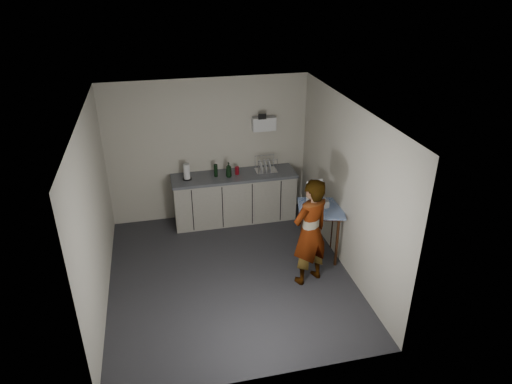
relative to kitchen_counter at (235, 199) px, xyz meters
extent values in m
plane|color=#29292E|center=(-0.40, -1.70, -0.43)|extent=(4.00, 4.00, 0.00)
cube|color=beige|center=(-0.40, 0.29, 0.87)|extent=(3.60, 0.02, 2.60)
cube|color=beige|center=(1.39, -1.70, 0.87)|extent=(0.02, 4.00, 2.60)
cube|color=beige|center=(-2.19, -1.70, 0.87)|extent=(0.02, 4.00, 2.60)
cube|color=white|center=(-0.40, -1.70, 2.17)|extent=(3.60, 4.00, 0.01)
cube|color=black|center=(0.00, 0.00, -0.39)|extent=(2.20, 0.52, 0.08)
cube|color=#B7B0A3|center=(0.00, 0.00, 0.00)|extent=(2.20, 0.58, 0.86)
cube|color=#50535A|center=(0.00, 0.00, 0.46)|extent=(2.24, 0.62, 0.05)
cube|color=black|center=(-0.80, -0.29, 0.00)|extent=(0.02, 0.01, 0.80)
cube|color=black|center=(-0.27, -0.29, 0.00)|extent=(0.02, 0.01, 0.80)
cube|color=black|center=(0.27, -0.29, 0.00)|extent=(0.01, 0.01, 0.80)
cube|color=black|center=(0.80, -0.29, 0.00)|extent=(0.02, 0.01, 0.80)
cube|color=white|center=(0.60, 0.22, 1.32)|extent=(0.42, 0.16, 0.24)
cube|color=white|center=(0.60, 0.27, 1.18)|extent=(0.30, 0.06, 0.04)
cube|color=black|center=(0.55, 0.13, 1.48)|extent=(0.14, 0.02, 0.10)
cylinder|color=#391A0D|center=(0.79, -1.68, -0.02)|extent=(0.04, 0.04, 0.82)
cylinder|color=#391A0D|center=(1.28, -1.80, -0.02)|extent=(0.04, 0.04, 0.82)
cylinder|color=#391A0D|center=(0.92, -1.18, -0.02)|extent=(0.04, 0.04, 0.82)
cylinder|color=#391A0D|center=(1.41, -1.31, -0.02)|extent=(0.04, 0.04, 0.82)
cube|color=#391A0D|center=(1.10, -1.49, 0.42)|extent=(0.74, 0.74, 0.04)
cube|color=#1B4CA6|center=(1.10, -1.49, 0.45)|extent=(0.84, 0.84, 0.03)
imported|color=#B2A593|center=(0.73, -2.06, 0.41)|extent=(0.72, 0.60, 1.67)
imported|color=black|center=(-0.10, -0.07, 0.62)|extent=(0.11, 0.11, 0.27)
cylinder|color=red|center=(0.06, 0.01, 0.55)|extent=(0.07, 0.07, 0.14)
cylinder|color=black|center=(-0.32, 0.00, 0.60)|extent=(0.07, 0.07, 0.23)
cylinder|color=black|center=(-0.84, 0.00, 0.49)|extent=(0.16, 0.16, 0.01)
cylinder|color=white|center=(-0.84, 0.00, 0.63)|extent=(0.11, 0.11, 0.27)
cube|color=silver|center=(0.60, 0.02, 0.49)|extent=(0.39, 0.29, 0.02)
cylinder|color=silver|center=(0.43, -0.10, 0.63)|extent=(0.01, 0.01, 0.25)
cylinder|color=silver|center=(0.77, -0.10, 0.63)|extent=(0.01, 0.01, 0.25)
cylinder|color=silver|center=(0.43, 0.15, 0.63)|extent=(0.01, 0.01, 0.25)
cylinder|color=silver|center=(0.77, 0.15, 0.63)|extent=(0.01, 0.01, 0.25)
cylinder|color=white|center=(0.50, 0.02, 0.61)|extent=(0.05, 0.21, 0.21)
cylinder|color=white|center=(0.58, 0.02, 0.61)|extent=(0.05, 0.21, 0.21)
cylinder|color=white|center=(0.66, 0.02, 0.61)|extent=(0.05, 0.21, 0.21)
cube|color=white|center=(1.07, -1.42, 0.47)|extent=(0.30, 0.30, 0.01)
cube|color=white|center=(1.08, -1.55, 0.53)|extent=(0.27, 0.04, 0.10)
cube|color=white|center=(1.05, -1.29, 0.53)|extent=(0.27, 0.04, 0.10)
cube|color=white|center=(0.94, -1.44, 0.53)|extent=(0.04, 0.27, 0.10)
cube|color=white|center=(1.20, -1.41, 0.53)|extent=(0.04, 0.27, 0.10)
cube|color=white|center=(1.05, -1.28, 0.71)|extent=(0.27, 0.04, 0.27)
cylinder|color=white|center=(1.07, -1.42, 0.53)|extent=(0.18, 0.18, 0.10)
sphere|color=#F259A7|center=(1.03, -1.46, 0.60)|extent=(0.06, 0.06, 0.06)
sphere|color=#5495E6|center=(1.12, -1.45, 0.60)|extent=(0.06, 0.06, 0.06)
sphere|color=#50C37B|center=(1.06, -1.38, 0.60)|extent=(0.06, 0.06, 0.06)
sphere|color=#F259A7|center=(1.02, -1.39, 0.60)|extent=(0.06, 0.06, 0.06)
camera|label=1|loc=(-1.29, -7.35, 3.86)|focal=32.00mm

